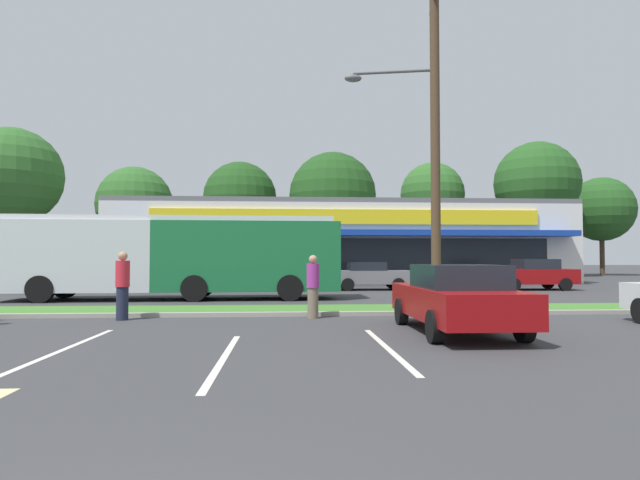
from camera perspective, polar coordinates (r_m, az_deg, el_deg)
The scene contains 22 objects.
grass_median at distance 16.33m, azimuth -7.50°, elevation -7.46°, with size 56.00×2.20×0.12m, color #427A2D.
curb_lip at distance 15.12m, azimuth -7.81°, elevation -7.90°, with size 56.00×0.24×0.12m, color #99968C.
parking_stripe_1 at distance 10.84m, azimuth -25.42°, elevation -10.39°, with size 0.12×4.80×0.01m, color silver.
parking_stripe_2 at distance 9.03m, azimuth -10.27°, elevation -12.30°, with size 0.12×4.80×0.01m, color silver.
parking_stripe_3 at distance 9.90m, azimuth 7.23°, elevation -11.40°, with size 0.12×4.80×0.01m, color silver.
storefront_building at distance 38.03m, azimuth 2.02°, elevation -0.36°, with size 29.82×12.58×5.37m.
tree_far_left at distance 50.31m, azimuth -30.07°, elevation 5.95°, with size 7.87×7.87×12.26m.
tree_left at distance 49.43m, azimuth -19.23°, elevation 3.63°, with size 6.56×6.56×9.64m.
tree_mid_left at distance 47.31m, azimuth -8.57°, elevation 4.42°, with size 6.39×6.39×10.08m.
tree_mid at distance 45.67m, azimuth 1.36°, elevation 4.77°, with size 7.41×7.41×10.69m.
tree_mid_right at distance 51.42m, azimuth 11.94°, elevation 4.79°, with size 5.98×5.98×10.65m.
tree_right at distance 51.27m, azimuth 22.18°, elevation 5.61°, with size 7.38×7.38×11.96m.
tree_far_right at distance 57.24m, azimuth 27.90°, elevation 2.91°, with size 6.06×6.06×9.31m.
utility_pole at distance 17.55m, azimuth 11.78°, elevation 11.29°, with size 3.14×2.38×10.57m.
city_bus at distance 21.78m, azimuth -15.40°, elevation -1.52°, with size 13.10×2.98×3.25m.
car_1 at distance 12.08m, azimuth 14.35°, elevation -6.00°, with size 1.97×4.72×1.49m.
car_2 at distance 28.88m, azimuth -27.02°, elevation -3.39°, with size 4.19×1.88×1.57m.
car_3 at distance 27.46m, azimuth 5.35°, elevation -3.80°, with size 4.10×1.86×1.42m.
car_4 at distance 27.06m, azimuth -14.03°, elevation -3.70°, with size 4.45×2.01×1.48m.
car_5 at distance 29.48m, azimuth 21.77°, elevation -3.41°, with size 4.24×1.99×1.58m.
pedestrian_by_pole at distance 14.48m, azimuth -0.76°, elevation -5.00°, with size 0.35×0.35×1.71m.
pedestrian_mid at distance 14.99m, azimuth -20.39°, elevation -4.60°, with size 0.36×0.36×1.81m.
Camera 1 is at (1.07, -2.22, 1.63)m, focal length 29.89 mm.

